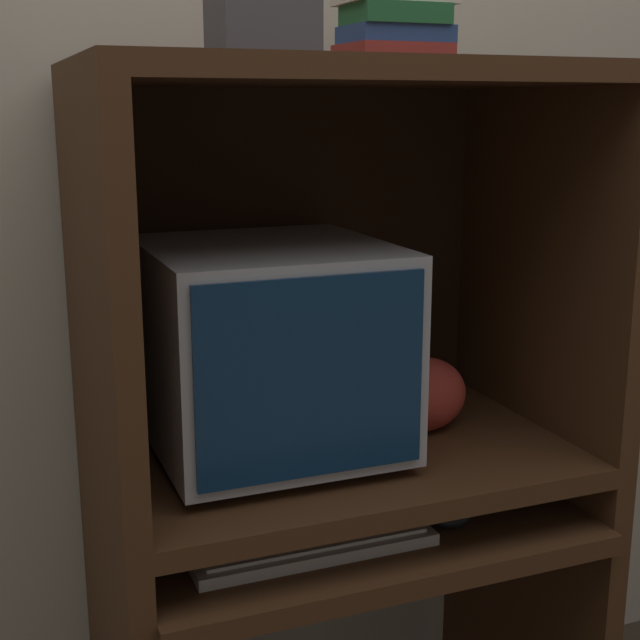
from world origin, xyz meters
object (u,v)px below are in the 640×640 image
at_px(keyboard, 310,541).
at_px(mouse, 451,518).
at_px(storage_box, 262,24).
at_px(book_stack, 394,28).
at_px(snack_bag, 422,394).
at_px(crt_monitor, 269,347).

distance_m(keyboard, mouse, 0.26).
bearing_deg(storage_box, keyboard, -77.29).
bearing_deg(book_stack, keyboard, -138.04).
relative_size(mouse, snack_bag, 0.41).
bearing_deg(snack_bag, keyboard, -151.07).
bearing_deg(keyboard, storage_box, 102.71).
xyz_separation_m(crt_monitor, storage_box, (-0.02, -0.04, 0.53)).
height_order(snack_bag, storage_box, storage_box).
relative_size(keyboard, mouse, 5.74).
xyz_separation_m(keyboard, mouse, (0.26, -0.02, 0.00)).
relative_size(crt_monitor, mouse, 6.06).
distance_m(crt_monitor, book_stack, 0.60).
bearing_deg(mouse, keyboard, 175.93).
bearing_deg(keyboard, snack_bag, 28.93).
distance_m(mouse, storage_box, 0.88).
bearing_deg(storage_box, mouse, -26.93).
relative_size(mouse, storage_box, 0.46).
bearing_deg(crt_monitor, book_stack, 12.28).
bearing_deg(storage_box, crt_monitor, 66.60).
relative_size(keyboard, snack_bag, 2.36).
distance_m(crt_monitor, mouse, 0.44).
bearing_deg(crt_monitor, keyboard, -85.88).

